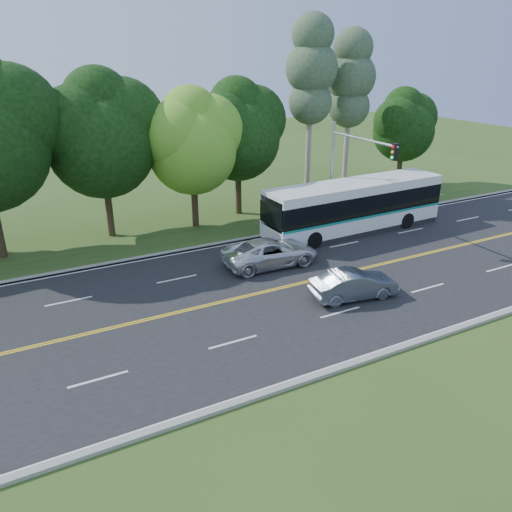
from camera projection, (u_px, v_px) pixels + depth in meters
name	position (u px, v px, depth m)	size (l,w,h in m)	color
ground	(308.00, 282.00, 26.21)	(120.00, 120.00, 0.00)	#314E1A
road	(308.00, 282.00, 26.21)	(60.00, 14.00, 0.02)	black
curb_north	(247.00, 238.00, 32.04)	(60.00, 0.30, 0.15)	gray
curb_south	(404.00, 347.00, 20.33)	(60.00, 0.30, 0.15)	gray
grass_verge	(235.00, 230.00, 33.56)	(60.00, 4.00, 0.10)	#314E1A
lane_markings	(306.00, 282.00, 26.16)	(57.60, 13.82, 0.00)	gold
tree_row	(138.00, 128.00, 31.37)	(44.70, 9.10, 13.84)	black
bougainvillea_hedge	(330.00, 210.00, 35.69)	(9.50, 2.25, 1.50)	#A00D3A
traffic_signal	(350.00, 163.00, 31.64)	(0.42, 6.10, 7.00)	#96999E
transit_bus	(354.00, 207.00, 32.88)	(12.91, 3.14, 3.36)	silver
sedan	(354.00, 285.00, 24.23)	(1.50, 4.30, 1.42)	slate
suv	(270.00, 252.00, 27.99)	(2.50, 5.42, 1.50)	silver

